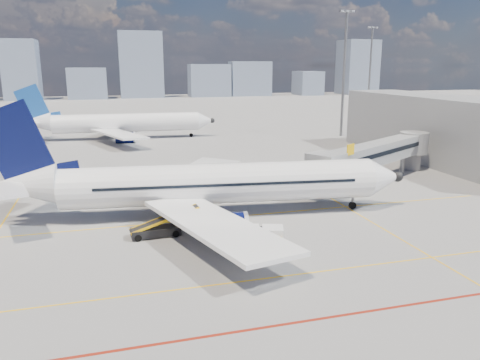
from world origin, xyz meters
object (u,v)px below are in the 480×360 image
object	(u,v)px
main_aircraft	(203,185)
belt_loader	(157,229)
baggage_tug	(267,237)
ramp_worker	(281,247)
second_aircraft	(119,123)
cargo_dolly	(260,238)

from	to	relation	value
main_aircraft	belt_loader	bearing A→B (deg)	-131.21
main_aircraft	belt_loader	distance (m)	7.25
baggage_tug	belt_loader	bearing A→B (deg)	146.79
belt_loader	ramp_worker	size ratio (longest dim) A/B	3.74
second_aircraft	belt_loader	world-z (taller)	second_aircraft
cargo_dolly	second_aircraft	bearing A→B (deg)	116.38
cargo_dolly	ramp_worker	distance (m)	1.87
cargo_dolly	baggage_tug	bearing A→B (deg)	68.70
belt_loader	ramp_worker	bearing A→B (deg)	-42.36
second_aircraft	main_aircraft	bearing A→B (deg)	-79.69
belt_loader	second_aircraft	bearing A→B (deg)	88.20
belt_loader	baggage_tug	bearing A→B (deg)	-31.70
cargo_dolly	ramp_worker	bearing A→B (deg)	-28.98
baggage_tug	ramp_worker	bearing A→B (deg)	-88.69
cargo_dolly	belt_loader	distance (m)	9.57
cargo_dolly	ramp_worker	size ratio (longest dim) A/B	2.54
second_aircraft	cargo_dolly	bearing A→B (deg)	-78.58
baggage_tug	ramp_worker	world-z (taller)	ramp_worker
second_aircraft	cargo_dolly	distance (m)	65.07
baggage_tug	main_aircraft	bearing A→B (deg)	106.16
main_aircraft	cargo_dolly	size ratio (longest dim) A/B	9.77
main_aircraft	baggage_tug	world-z (taller)	main_aircraft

